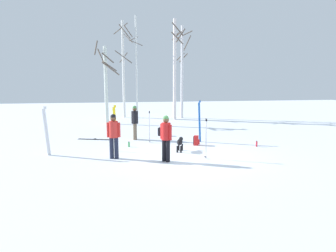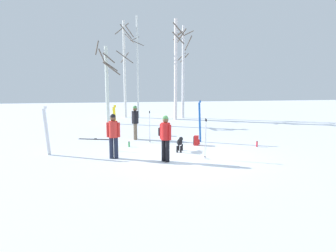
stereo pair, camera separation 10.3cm
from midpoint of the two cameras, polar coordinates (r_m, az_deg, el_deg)
ground_plane at (r=11.70m, az=2.90°, el=-5.92°), size 60.00×60.00×0.00m
person_0 at (r=10.81m, az=-0.67°, el=-1.81°), size 0.37×0.42×1.72m
person_1 at (r=15.00m, az=-6.59°, el=1.10°), size 0.34×0.51×1.72m
person_2 at (r=11.43m, az=-10.65°, el=-1.38°), size 0.52×0.34×1.72m
dog at (r=12.51m, az=2.08°, el=-3.14°), size 0.41×0.86×0.57m
ski_pair_planted_0 at (r=12.60m, az=-10.28°, el=-0.48°), size 0.21×0.16×1.96m
ski_pair_planted_1 at (r=14.36m, az=5.87°, el=0.86°), size 0.22×0.17×2.02m
ski_pair_planted_2 at (r=12.67m, az=-22.52°, el=-0.94°), size 0.22×0.15×1.96m
ski_pair_lying_0 at (r=15.48m, az=-13.94°, el=-2.50°), size 1.80×0.71×0.05m
ski_poles_0 at (r=14.20m, az=-3.78°, el=0.02°), size 0.07×0.24×1.52m
ski_poles_1 at (r=11.32m, az=7.04°, el=-2.21°), size 0.07×0.21×1.55m
backpack_0 at (r=13.77m, az=5.24°, el=-2.80°), size 0.33×0.31×0.44m
backpack_1 at (r=16.08m, az=-1.60°, el=-1.10°), size 0.34×0.32×0.44m
water_bottle_0 at (r=13.99m, az=16.45°, el=-3.31°), size 0.07×0.07×0.26m
water_bottle_1 at (r=13.50m, az=-7.72°, el=-3.51°), size 0.08×0.08×0.24m
birch_tree_0 at (r=20.75m, az=-11.98°, el=8.22°), size 1.61×1.60×5.66m
birch_tree_1 at (r=24.15m, az=-8.67°, el=11.09°), size 1.50×1.51×7.55m
birch_tree_2 at (r=23.83m, az=-6.24°, el=11.31°), size 1.41×1.47×7.88m
birch_tree_3 at (r=22.57m, az=1.20°, el=11.13°), size 1.17×1.41×7.43m
birch_tree_4 at (r=23.63m, az=2.60°, el=10.66°), size 1.62×1.19×7.12m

